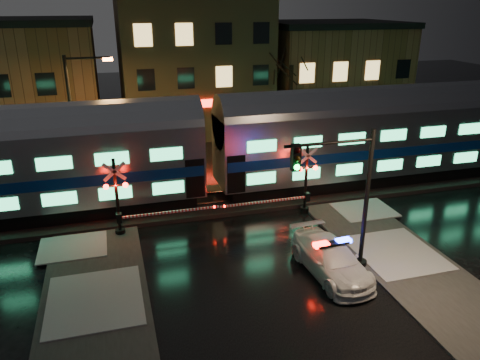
% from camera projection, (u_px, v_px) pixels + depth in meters
% --- Properties ---
extents(ground, '(120.00, 120.00, 0.00)m').
position_uv_depth(ground, '(239.00, 243.00, 22.08)').
color(ground, black).
rests_on(ground, ground).
extents(ballast, '(90.00, 4.20, 0.24)m').
position_uv_depth(ballast, '(215.00, 200.00, 26.53)').
color(ballast, black).
rests_on(ballast, ground).
extents(sidewalk_left, '(4.00, 20.00, 0.12)m').
position_uv_depth(sidewalk_left, '(95.00, 355.00, 15.01)').
color(sidewalk_left, '#2D2D2D').
rests_on(sidewalk_left, ground).
extents(sidewalk_right, '(4.00, 20.00, 0.12)m').
position_uv_depth(sidewalk_right, '(439.00, 291.00, 18.33)').
color(sidewalk_right, '#2D2D2D').
rests_on(sidewalk_right, ground).
extents(building_left, '(14.00, 10.00, 9.00)m').
position_uv_depth(building_left, '(5.00, 85.00, 36.91)').
color(building_left, brown).
rests_on(building_left, ground).
extents(building_mid, '(12.00, 11.00, 11.50)m').
position_uv_depth(building_mid, '(191.00, 62.00, 40.74)').
color(building_mid, brown).
rests_on(building_mid, ground).
extents(building_right, '(12.00, 10.00, 8.50)m').
position_uv_depth(building_right, '(328.00, 74.00, 44.15)').
color(building_right, brown).
rests_on(building_right, ground).
extents(train, '(51.00, 3.12, 5.92)m').
position_uv_depth(train, '(209.00, 146.00, 25.29)').
color(train, black).
rests_on(train, ballast).
extents(police_car, '(2.21, 4.86, 1.54)m').
position_uv_depth(police_car, '(331.00, 259.00, 19.38)').
color(police_car, silver).
rests_on(police_car, ground).
extents(crossing_signal_right, '(5.37, 0.64, 3.80)m').
position_uv_depth(crossing_signal_right, '(300.00, 187.00, 24.61)').
color(crossing_signal_right, black).
rests_on(crossing_signal_right, ground).
extents(crossing_signal_left, '(5.54, 0.64, 3.92)m').
position_uv_depth(crossing_signal_left, '(126.00, 205.00, 22.30)').
color(crossing_signal_left, black).
rests_on(crossing_signal_left, ground).
extents(traffic_light, '(3.94, 0.71, 6.10)m').
position_uv_depth(traffic_light, '(346.00, 200.00, 18.70)').
color(traffic_light, black).
rests_on(traffic_light, ground).
extents(streetlight, '(2.66, 0.28, 7.96)m').
position_uv_depth(streetlight, '(77.00, 115.00, 26.71)').
color(streetlight, black).
rests_on(streetlight, ground).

